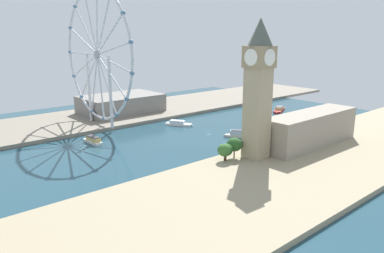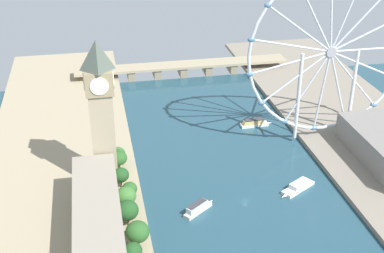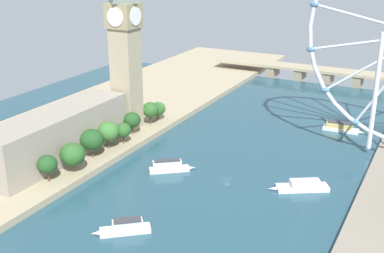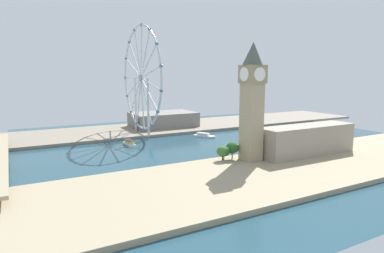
{
  "view_description": "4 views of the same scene",
  "coord_description": "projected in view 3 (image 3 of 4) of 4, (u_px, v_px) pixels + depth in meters",
  "views": [
    {
      "loc": [
        -216.96,
        206.56,
        78.84
      ],
      "look_at": [
        -12.09,
        28.56,
        11.2
      ],
      "focal_mm": 35.45,
      "sensor_mm": 36.0,
      "label": 1
    },
    {
      "loc": [
        -75.98,
        -234.02,
        169.78
      ],
      "look_at": [
        -18.25,
        57.98,
        18.79
      ],
      "focal_mm": 50.23,
      "sensor_mm": 36.0,
      "label": 2
    },
    {
      "loc": [
        79.99,
        -189.42,
        99.02
      ],
      "look_at": [
        -23.94,
        11.46,
        17.58
      ],
      "focal_mm": 47.14,
      "sensor_mm": 36.0,
      "label": 3
    },
    {
      "loc": [
        -258.1,
        180.37,
        64.75
      ],
      "look_at": [
        -19.3,
        48.52,
        21.66
      ],
      "focal_mm": 30.91,
      "sensor_mm": 36.0,
      "label": 4
    }
  ],
  "objects": [
    {
      "name": "tour_boat_2",
      "position": [
        125.0,
        227.0,
        183.63
      ],
      "size": [
        19.11,
        16.34,
        5.32
      ],
      "rotation": [
        0.0,
        0.0,
        3.82
      ],
      "color": "beige",
      "rests_on": "ground_plane"
    },
    {
      "name": "tour_boat_4",
      "position": [
        169.0,
        167.0,
        233.39
      ],
      "size": [
        19.23,
        15.7,
        5.82
      ],
      "rotation": [
        0.0,
        0.0,
        0.65
      ],
      "color": "beige",
      "rests_on": "ground_plane"
    },
    {
      "name": "river_bridge",
      "position": [
        329.0,
        73.0,
        385.43
      ],
      "size": [
        182.55,
        17.87,
        9.92
      ],
      "color": "tan",
      "rests_on": "ground_plane"
    },
    {
      "name": "tree_row_embankment",
      "position": [
        113.0,
        131.0,
        252.94
      ],
      "size": [
        14.46,
        100.57,
        13.98
      ],
      "color": "#513823",
      "rests_on": "riverbank_left"
    },
    {
      "name": "ground_plane",
      "position": [
        228.0,
        179.0,
        226.42
      ],
      "size": [
        370.55,
        370.55,
        0.0
      ],
      "primitive_type": "plane",
      "color": "#234756"
    },
    {
      "name": "tour_boat_0",
      "position": [
        341.0,
        127.0,
        284.43
      ],
      "size": [
        22.91,
        6.25,
        5.31
      ],
      "rotation": [
        0.0,
        0.0,
        0.03
      ],
      "color": "white",
      "rests_on": "ground_plane"
    },
    {
      "name": "riverbank_left",
      "position": [
        56.0,
        139.0,
        269.27
      ],
      "size": [
        90.0,
        520.0,
        3.0
      ],
      "primitive_type": "cube",
      "color": "tan",
      "rests_on": "ground_plane"
    },
    {
      "name": "parliament_block",
      "position": [
        57.0,
        135.0,
        239.05
      ],
      "size": [
        22.0,
        83.95,
        22.64
      ],
      "primitive_type": "cube",
      "color": "gray",
      "rests_on": "riverbank_left"
    },
    {
      "name": "clock_tower",
      "position": [
        125.0,
        50.0,
        267.0
      ],
      "size": [
        15.61,
        15.61,
        84.1
      ],
      "color": "tan",
      "rests_on": "riverbank_left"
    },
    {
      "name": "tour_boat_3",
      "position": [
        302.0,
        186.0,
        216.04
      ],
      "size": [
        24.49,
        17.11,
        4.37
      ],
      "rotation": [
        0.0,
        0.0,
        3.68
      ],
      "color": "white",
      "rests_on": "ground_plane"
    }
  ]
}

